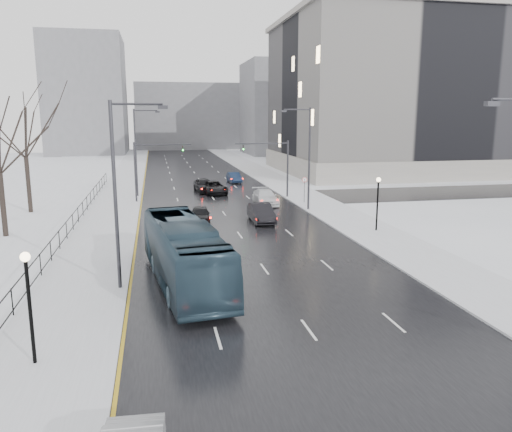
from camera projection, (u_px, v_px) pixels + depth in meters
road at (204, 186)px, 66.93m from camera, size 16.00×150.00×0.04m
cross_road at (214, 200)px, 55.40m from camera, size 130.00×10.00×0.04m
sidewalk_left at (123, 187)px, 64.87m from camera, size 5.00×150.00×0.16m
sidewalk_right at (279, 183)px, 68.97m from camera, size 5.00×150.00×0.16m
park_strip at (46, 190)px, 63.02m from camera, size 14.00×150.00×0.12m
tree_park_d at (6, 237)px, 38.49m from camera, size 8.75×8.75×12.50m
tree_park_e at (31, 213)px, 48.01m from camera, size 9.45×9.45×13.50m
iron_fence at (62, 235)px, 35.40m from camera, size 0.06×70.00×1.30m
streetlight_r_mid at (307, 154)px, 48.20m from camera, size 2.95×0.25×10.00m
streetlight_l_near at (119, 187)px, 25.80m from camera, size 2.95×0.25×10.00m
streetlight_l_far at (138, 148)px, 56.55m from camera, size 2.95×0.25×10.00m
lamppost_l at (28, 292)px, 18.09m from camera, size 0.36×0.36×4.28m
lamppost_r_mid at (378, 196)px, 39.68m from camera, size 0.36×0.36×4.28m
mast_signal_right at (278, 162)px, 56.02m from camera, size 6.10×0.33×6.50m
mast_signal_left at (145, 165)px, 53.17m from camera, size 6.10×0.33×6.50m
no_uturn_sign at (305, 182)px, 52.90m from camera, size 0.60×0.06×2.70m
civic_building at (405, 104)px, 83.08m from camera, size 41.00×31.00×24.80m
bldg_far_right at (294, 108)px, 123.06m from camera, size 24.00×20.00×22.00m
bldg_far_left at (87, 96)px, 122.33m from camera, size 18.00×22.00×28.00m
bldg_far_center at (190, 117)px, 142.80m from camera, size 30.00×18.00×18.00m
bus at (184, 253)px, 27.44m from camera, size 4.53×12.95×3.53m
sedan_center_near at (200, 214)px, 43.73m from camera, size 1.88×4.11×1.37m
sedan_right_near at (261, 213)px, 43.66m from camera, size 1.77×4.99×1.64m
sedan_right_cross at (214, 188)px, 59.56m from camera, size 3.10×5.70×1.52m
sedan_right_far at (265, 197)px, 52.46m from camera, size 2.25×5.40×1.56m
sedan_center_far at (204, 185)px, 60.94m from camera, size 2.61×5.23×1.71m
sedan_right_distant at (234, 177)px, 69.81m from camera, size 1.73×4.34×1.40m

